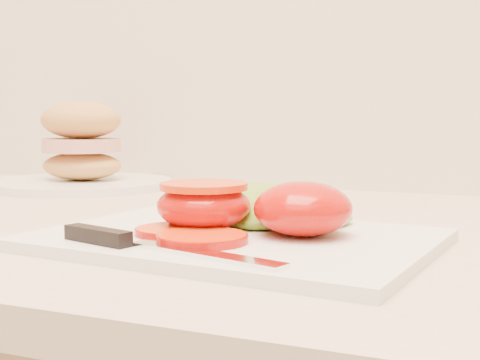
% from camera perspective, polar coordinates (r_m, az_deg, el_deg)
% --- Properties ---
extents(cutting_board, '(0.34, 0.26, 0.01)m').
position_cam_1_polar(cutting_board, '(0.57, -0.40, -5.11)').
color(cutting_board, white).
rests_on(cutting_board, counter).
extents(tomato_half_dome, '(0.08, 0.08, 0.05)m').
position_cam_1_polar(tomato_half_dome, '(0.56, 5.38, -2.44)').
color(tomato_half_dome, red).
rests_on(tomato_half_dome, cutting_board).
extents(tomato_half_cut, '(0.08, 0.08, 0.04)m').
position_cam_1_polar(tomato_half_cut, '(0.59, -3.11, -2.05)').
color(tomato_half_cut, red).
rests_on(tomato_half_cut, cutting_board).
extents(tomato_slice_0, '(0.07, 0.07, 0.01)m').
position_cam_1_polar(tomato_slice_0, '(0.53, -3.24, -4.97)').
color(tomato_slice_0, '#EC4E16').
rests_on(tomato_slice_0, cutting_board).
extents(tomato_slice_1, '(0.06, 0.06, 0.01)m').
position_cam_1_polar(tomato_slice_1, '(0.57, -5.74, -4.34)').
color(tomato_slice_1, '#EC4E16').
rests_on(tomato_slice_1, cutting_board).
extents(lettuce_leaf_0, '(0.18, 0.14, 0.03)m').
position_cam_1_polar(lettuce_leaf_0, '(0.63, 1.52, -2.22)').
color(lettuce_leaf_0, '#7DAD2D').
rests_on(lettuce_leaf_0, cutting_board).
extents(lettuce_leaf_1, '(0.14, 0.14, 0.02)m').
position_cam_1_polar(lettuce_leaf_1, '(0.62, 5.04, -2.66)').
color(lettuce_leaf_1, '#7DAD2D').
rests_on(lettuce_leaf_1, cutting_board).
extents(knife, '(0.20, 0.05, 0.01)m').
position_cam_1_polar(knife, '(0.52, -8.75, -5.28)').
color(knife, silver).
rests_on(knife, cutting_board).
extents(sandwich_plate, '(0.27, 0.27, 0.13)m').
position_cam_1_polar(sandwich_plate, '(1.03, -13.35, 1.99)').
color(sandwich_plate, white).
rests_on(sandwich_plate, counter).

